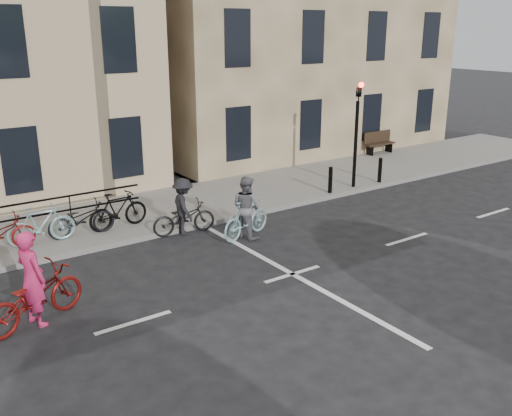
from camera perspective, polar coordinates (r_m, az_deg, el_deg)
ground at (r=13.54m, az=3.67°, el=-6.63°), size 120.00×120.00×0.00m
sidewalk at (r=16.95m, az=-20.23°, el=-2.33°), size 46.00×4.00×0.15m
building_east at (r=28.13m, az=1.68°, el=18.95°), size 14.00×10.00×12.00m
traffic_light at (r=19.96m, az=10.06°, el=8.50°), size 0.18×0.30×3.90m
bollard_east at (r=19.47m, az=7.44°, el=2.80°), size 0.14×0.14×0.90m
bollard_west at (r=21.12m, az=12.29°, el=3.73°), size 0.14×0.14×0.90m
bench at (r=26.00m, az=12.15°, el=6.51°), size 1.60×0.41×0.97m
parked_bikes at (r=15.70m, az=-22.71°, el=-2.00°), size 7.25×1.23×1.05m
cyclist_pink at (r=11.94m, az=-21.35°, el=-7.87°), size 2.29×1.46×1.93m
cyclist_grey at (r=15.57m, az=-0.98°, el=-0.50°), size 1.86×0.99×1.73m
cyclist_dark at (r=15.97m, az=-7.25°, el=-0.44°), size 1.87×1.11×1.60m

